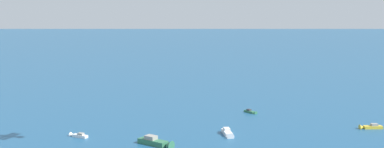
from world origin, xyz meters
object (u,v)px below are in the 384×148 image
at_px(motorboat_ahead, 228,133).
at_px(motorboat_far_port, 370,127).
at_px(motorboat_trailing, 251,112).
at_px(motorboat_far_stbd, 78,135).
at_px(motorboat_offshore, 157,142).

bearing_deg(motorboat_ahead, motorboat_far_port, 140.43).
bearing_deg(motorboat_trailing, motorboat_far_stbd, -18.93).
relative_size(motorboat_far_port, motorboat_trailing, 1.12).
xyz_separation_m(motorboat_far_stbd, motorboat_offshore, (-8.68, 23.35, 0.38)).
bearing_deg(motorboat_far_stbd, motorboat_ahead, 132.84).
relative_size(motorboat_far_port, motorboat_far_stbd, 1.04).
distance_m(motorboat_far_port, motorboat_ahead, 44.87).
bearing_deg(motorboat_ahead, motorboat_trailing, -158.90).
xyz_separation_m(motorboat_far_stbd, motorboat_ahead, (-29.37, 31.67, 0.18)).
height_order(motorboat_far_port, motorboat_far_stbd, motorboat_far_port).
bearing_deg(motorboat_far_port, motorboat_ahead, -39.57).
height_order(motorboat_far_port, motorboat_ahead, motorboat_ahead).
distance_m(motorboat_trailing, motorboat_ahead, 31.78).
xyz_separation_m(motorboat_far_stbd, motorboat_trailing, (-59.02, 20.24, -0.03)).
height_order(motorboat_offshore, motorboat_ahead, motorboat_offshore).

